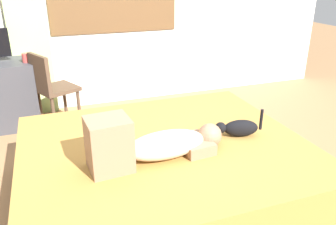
# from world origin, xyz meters

# --- Properties ---
(ground_plane) EXTENTS (16.00, 16.00, 0.00)m
(ground_plane) POSITION_xyz_m (0.00, 0.00, 0.00)
(ground_plane) COLOR olive
(bed) EXTENTS (2.08, 1.78, 0.49)m
(bed) POSITION_xyz_m (-0.03, 0.10, 0.24)
(bed) COLOR #38383D
(bed) RESTS_ON ground
(person_lying) EXTENTS (0.94, 0.32, 0.34)m
(person_lying) POSITION_xyz_m (-0.18, -0.07, 0.61)
(person_lying) COLOR #CCB299
(person_lying) RESTS_ON bed
(cat) EXTENTS (0.35, 0.17, 0.21)m
(cat) POSITION_xyz_m (0.54, 0.03, 0.56)
(cat) COLOR black
(cat) RESTS_ON bed
(cup) EXTENTS (0.08, 0.08, 0.10)m
(cup) POSITION_xyz_m (-0.96, 1.91, 0.79)
(cup) COLOR #B23D38
(cup) RESTS_ON desk
(chair_by_desk) EXTENTS (0.51, 0.51, 0.86)m
(chair_by_desk) POSITION_xyz_m (-0.75, 1.72, 0.51)
(chair_by_desk) COLOR #4C3828
(chair_by_desk) RESTS_ON ground
(curtain_left) EXTENTS (0.44, 0.06, 2.65)m
(curtain_left) POSITION_xyz_m (-0.91, 2.30, 1.32)
(curtain_left) COLOR #ADCC75
(curtain_left) RESTS_ON ground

